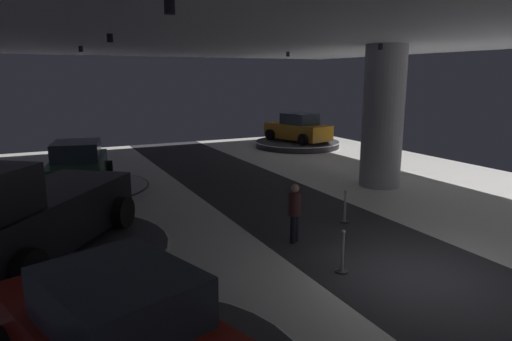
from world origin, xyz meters
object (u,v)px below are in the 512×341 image
object	(u,v)px
display_platform_mid_left	(41,256)
visitor_walking_near	(295,210)
display_car_far_left	(78,167)
display_car_deep_right	(298,129)
display_platform_deep_right	(297,144)
column_right	(383,117)
pickup_truck_mid_left	(27,216)
display_platform_far_left	(80,191)
display_car_near_left	(117,339)

from	to	relation	value
display_platform_mid_left	visitor_walking_near	bearing A→B (deg)	-13.38
display_platform_mid_left	visitor_walking_near	xyz separation A→B (m)	(6.06, -1.44, 0.72)
display_car_far_left	visitor_walking_near	size ratio (longest dim) A/B	2.81
display_car_deep_right	visitor_walking_near	world-z (taller)	display_car_deep_right
display_platform_deep_right	column_right	bearing A→B (deg)	-102.33
display_car_far_left	display_car_deep_right	xyz separation A→B (m)	(13.15, 6.27, 0.05)
display_platform_deep_right	visitor_walking_near	size ratio (longest dim) A/B	3.28
column_right	pickup_truck_mid_left	size ratio (longest dim) A/B	1.00
display_platform_mid_left	display_platform_far_left	world-z (taller)	display_platform_mid_left
visitor_walking_near	display_platform_deep_right	bearing A→B (deg)	58.45
display_platform_far_left	display_car_far_left	xyz separation A→B (m)	(-0.01, -0.03, 0.91)
display_car_near_left	display_platform_deep_right	bearing A→B (deg)	52.99
display_platform_deep_right	display_car_deep_right	xyz separation A→B (m)	(0.01, -0.03, 0.93)
display_car_near_left	visitor_walking_near	bearing A→B (deg)	39.82
pickup_truck_mid_left	display_car_near_left	distance (m)	5.62
display_platform_mid_left	display_car_deep_right	distance (m)	19.10
display_platform_mid_left	display_platform_deep_right	size ratio (longest dim) A/B	1.16
column_right	display_car_deep_right	distance (m)	10.23
display_platform_far_left	display_car_deep_right	bearing A→B (deg)	25.39
pickup_truck_mid_left	display_car_far_left	xyz separation A→B (m)	(1.60, 6.33, -0.19)
display_car_deep_right	pickup_truck_mid_left	bearing A→B (deg)	-139.49
column_right	display_car_far_left	size ratio (longest dim) A/B	1.23
display_platform_mid_left	display_platform_far_left	size ratio (longest dim) A/B	1.22
display_car_deep_right	visitor_walking_near	distance (m)	16.18
visitor_walking_near	column_right	bearing A→B (deg)	31.77
display_car_near_left	display_platform_mid_left	bearing A→B (deg)	98.58
display_platform_far_left	display_car_deep_right	world-z (taller)	display_car_deep_right
display_platform_far_left	visitor_walking_near	bearing A→B (deg)	-58.32
display_car_far_left	display_car_near_left	world-z (taller)	display_car_near_left
display_car_near_left	display_car_deep_right	distance (m)	22.69
display_platform_mid_left	display_car_near_left	bearing A→B (deg)	-81.42
pickup_truck_mid_left	display_platform_far_left	distance (m)	6.65
display_car_deep_right	visitor_walking_near	size ratio (longest dim) A/B	2.84
pickup_truck_mid_left	display_platform_deep_right	bearing A→B (deg)	40.59
column_right	display_car_deep_right	world-z (taller)	column_right
column_right	pickup_truck_mid_left	bearing A→B (deg)	-167.76
display_platform_mid_left	display_car_deep_right	world-z (taller)	display_car_deep_right
display_platform_far_left	pickup_truck_mid_left	bearing A→B (deg)	-104.14
column_right	display_car_near_left	world-z (taller)	column_right
display_car_deep_right	visitor_walking_near	xyz separation A→B (m)	(-8.49, -13.78, -0.23)
display_platform_mid_left	column_right	bearing A→B (deg)	11.28
display_platform_mid_left	pickup_truck_mid_left	size ratio (longest dim) A/B	1.10
display_platform_mid_left	display_car_far_left	bearing A→B (deg)	76.99
display_platform_mid_left	display_platform_far_left	xyz separation A→B (m)	(1.41, 6.10, -0.01)
display_platform_mid_left	display_platform_far_left	bearing A→B (deg)	77.00
display_platform_mid_left	display_car_far_left	world-z (taller)	display_car_far_left
display_platform_deep_right	visitor_walking_near	xyz separation A→B (m)	(-8.48, -13.81, 0.70)
display_platform_mid_left	display_platform_deep_right	xyz separation A→B (m)	(14.54, 12.37, 0.02)
display_car_near_left	display_car_deep_right	xyz separation A→B (m)	(13.68, 18.11, 0.04)
display_platform_far_left	display_platform_deep_right	world-z (taller)	display_platform_deep_right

